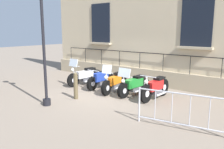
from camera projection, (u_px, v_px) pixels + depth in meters
name	position (u px, v px, depth m)	size (l,w,h in m)	color
ground_plane	(108.00, 94.00, 10.00)	(60.00, 60.00, 0.00)	gray
building_facade	(145.00, 9.00, 11.54)	(0.82, 12.28, 7.69)	#C6B28E
motorcycle_white	(85.00, 76.00, 11.60)	(2.14, 0.71, 1.35)	black
motorcycle_blue	(101.00, 79.00, 10.98)	(1.97, 0.65, 0.92)	black
motorcycle_orange	(115.00, 82.00, 10.24)	(2.03, 0.55, 1.28)	black
motorcycle_green	(134.00, 85.00, 9.79)	(2.03, 0.72, 1.21)	black
motorcycle_red	(155.00, 88.00, 9.16)	(2.02, 0.69, 1.01)	black
lamppost	(43.00, 26.00, 7.94)	(0.30, 1.00, 4.49)	black
crowd_barrier	(181.00, 110.00, 6.32)	(0.49, 2.43, 1.05)	#B7B7BF
bollard	(76.00, 86.00, 9.17)	(0.17, 0.17, 1.07)	brown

